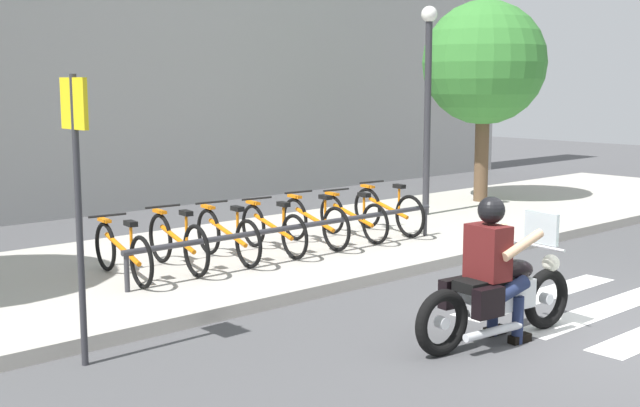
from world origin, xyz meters
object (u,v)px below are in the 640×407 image
(rider, at_px, (494,259))
(bicycle_5, at_px, (353,217))
(bicycle_6, at_px, (388,210))
(street_lamp, at_px, (428,91))
(bicycle_1, at_px, (178,242))
(bike_rack, at_px, (299,228))
(bicycle_4, at_px, (315,222))
(tree_near_rack, at_px, (484,64))
(bicycle_2, at_px, (227,235))
(bicycle_0, at_px, (122,252))
(motorcycle, at_px, (498,295))
(bicycle_3, at_px, (273,229))
(street_sign, at_px, (77,169))

(rider, height_order, bicycle_5, rider)
(bicycle_6, xyz_separation_m, street_lamp, (1.83, 0.80, 1.83))
(bicycle_1, bearing_deg, bike_rack, -19.85)
(bicycle_4, bearing_deg, tree_near_rack, 12.34)
(bicycle_5, height_order, street_lamp, street_lamp)
(rider, distance_m, bicycle_2, 4.15)
(bicycle_0, distance_m, bicycle_1, 0.77)
(motorcycle, distance_m, bike_rack, 3.63)
(bicycle_3, relative_size, bicycle_4, 1.00)
(bicycle_1, height_order, bicycle_3, bicycle_1)
(bicycle_1, distance_m, bicycle_4, 2.30)
(rider, distance_m, bike_rack, 3.64)
(motorcycle, xyz_separation_m, bicycle_6, (2.83, 4.14, 0.05))
(bicycle_5, distance_m, street_sign, 5.90)
(rider, xyz_separation_m, bicycle_0, (-1.69, 4.13, -0.33))
(bicycle_2, bearing_deg, tree_near_rack, 9.70)
(bicycle_0, distance_m, bicycle_4, 3.07)
(motorcycle, xyz_separation_m, bike_rack, (0.53, 3.59, 0.12))
(bicycle_6, xyz_separation_m, street_sign, (-6.13, -2.10, 1.24))
(bicycle_3, xyz_separation_m, bicycle_6, (2.30, -0.00, 0.02))
(bicycle_0, height_order, street_lamp, street_lamp)
(motorcycle, relative_size, street_sign, 0.81)
(bicycle_1, bearing_deg, bicycle_0, 179.92)
(motorcycle, relative_size, bicycle_6, 1.25)
(rider, bearing_deg, bicycle_3, 81.62)
(bicycle_0, height_order, street_sign, street_sign)
(bicycle_2, bearing_deg, rider, -87.81)
(bicycle_5, bearing_deg, bicycle_6, -0.09)
(bicycle_0, bearing_deg, street_sign, -126.00)
(bicycle_3, bearing_deg, bike_rack, -90.05)
(bicycle_1, bearing_deg, bicycle_5, 0.02)
(bicycle_3, relative_size, tree_near_rack, 0.41)
(rider, distance_m, tree_near_rack, 8.92)
(bicycle_5, bearing_deg, rider, -117.41)
(bike_rack, bearing_deg, bicycle_5, 19.88)
(bicycle_4, relative_size, street_sign, 0.65)
(bicycle_4, relative_size, bike_rack, 0.32)
(rider, height_order, bike_rack, rider)
(bicycle_3, xyz_separation_m, street_lamp, (4.13, 0.80, 1.85))
(street_lamp, bearing_deg, bicycle_4, -166.62)
(bicycle_0, xyz_separation_m, bicycle_1, (0.77, -0.00, 0.01))
(motorcycle, distance_m, bicycle_0, 4.51)
(bicycle_1, distance_m, bicycle_2, 0.77)
(rider, relative_size, bicycle_2, 0.85)
(bicycle_1, distance_m, bike_rack, 1.63)
(bicycle_0, distance_m, bicycle_5, 3.84)
(rider, xyz_separation_m, tree_near_rack, (6.86, 5.33, 2.03))
(bicycle_2, bearing_deg, street_sign, -145.54)
(bicycle_3, height_order, bicycle_5, bicycle_3)
(bicycle_1, height_order, bicycle_5, bicycle_1)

